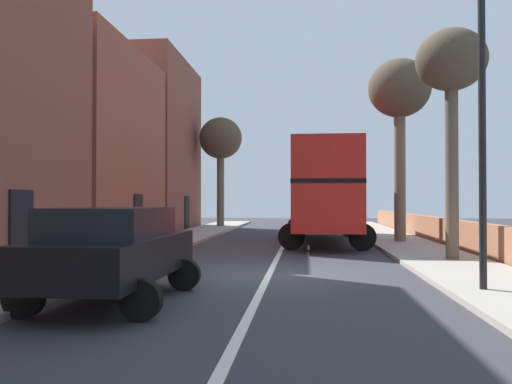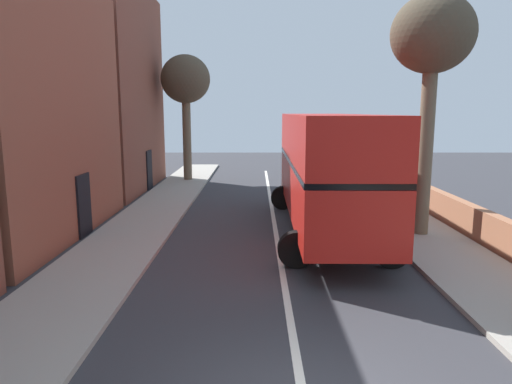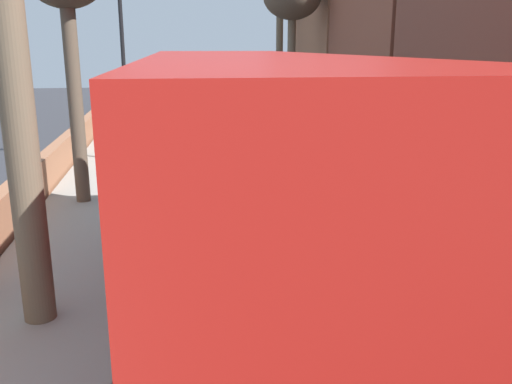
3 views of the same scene
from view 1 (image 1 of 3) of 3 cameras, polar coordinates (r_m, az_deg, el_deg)
ground_plane at (r=13.23m, az=1.45°, el=-8.84°), size 84.00×84.00×0.00m
road_centre_line at (r=13.23m, az=1.45°, el=-8.83°), size 0.16×54.00×0.01m
sidewalk_left at (r=14.41m, az=-18.58°, el=-7.90°), size 2.60×60.00×0.12m
sidewalk_right at (r=13.78m, az=22.45°, el=-8.20°), size 2.60×60.00×0.12m
double_decker_bus at (r=23.22m, az=7.36°, el=0.40°), size 3.63×11.11×4.06m
parked_car_black_left_0 at (r=9.75m, az=-15.13°, el=-5.94°), size 2.54×4.43×1.70m
street_tree_right_1 at (r=16.86m, az=20.36°, el=12.34°), size 2.05×2.05×6.74m
street_tree_left_2 at (r=35.81m, az=-3.85°, el=5.56°), size 2.87×2.87×7.31m
street_tree_right_3 at (r=23.34m, az=15.26°, el=10.18°), size 2.60×2.60×7.67m
lamppost_right at (r=11.22m, az=23.25°, el=9.33°), size 0.32×0.32×6.31m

